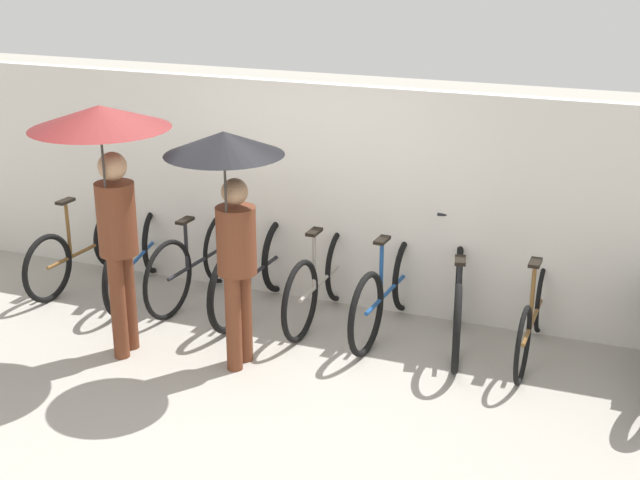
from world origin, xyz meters
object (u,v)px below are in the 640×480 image
parked_bicycle_0 (83,249)px  pedestrian_center (229,189)px  parked_bicycle_4 (322,280)px  pedestrian_leading (106,158)px  parked_bicycle_5 (388,290)px  parked_bicycle_7 (533,316)px  parked_bicycle_2 (198,261)px  parked_bicycle_3 (257,271)px  parked_bicycle_6 (458,302)px  parked_bicycle_1 (137,257)px

parked_bicycle_0 → pedestrian_center: (2.27, -1.13, 1.18)m
parked_bicycle_4 → pedestrian_leading: pedestrian_leading is taller
parked_bicycle_5 → parked_bicycle_7: (1.28, -0.02, -0.03)m
parked_bicycle_2 → parked_bicycle_7: 3.21m
parked_bicycle_3 → parked_bicycle_4: 0.64m
parked_bicycle_6 → parked_bicycle_4: bearing=75.0°
parked_bicycle_2 → parked_bicycle_5: parked_bicycle_2 is taller
parked_bicycle_6 → pedestrian_leading: bearing=104.5°
parked_bicycle_1 → parked_bicycle_6: bearing=-103.1°
parked_bicycle_2 → parked_bicycle_6: (2.57, -0.05, -0.01)m
parked_bicycle_1 → parked_bicycle_4: size_ratio=1.02×
parked_bicycle_0 → pedestrian_leading: 2.28m
parked_bicycle_6 → pedestrian_leading: 3.18m
parked_bicycle_4 → pedestrian_leading: bearing=137.5°
parked_bicycle_3 → parked_bicycle_1: bearing=93.3°
parked_bicycle_7 → parked_bicycle_0: bearing=90.4°
parked_bicycle_0 → parked_bicycle_4: (2.57, 0.06, 0.03)m
parked_bicycle_1 → parked_bicycle_7: size_ratio=1.04×
parked_bicycle_1 → parked_bicycle_6: 3.21m
parked_bicycle_3 → pedestrian_center: bearing=-161.6°
pedestrian_leading → parked_bicycle_5: bearing=-151.5°
parked_bicycle_1 → parked_bicycle_3: 1.29m
parked_bicycle_2 → pedestrian_center: (0.98, -1.19, 1.15)m
parked_bicycle_4 → parked_bicycle_6: parked_bicycle_6 is taller
parked_bicycle_0 → parked_bicycle_5: 3.21m
parked_bicycle_2 → parked_bicycle_3: 0.64m
parked_bicycle_4 → parked_bicycle_7: bearing=-90.1°
parked_bicycle_2 → parked_bicycle_7: size_ratio=1.03×
parked_bicycle_6 → pedestrian_leading: (-2.57, -1.29, 1.35)m
parked_bicycle_2 → parked_bicycle_7: (3.21, -0.03, -0.04)m
parked_bicycle_2 → parked_bicycle_3: bearing=-88.4°
parked_bicycle_1 → pedestrian_leading: bearing=-166.9°
parked_bicycle_5 → pedestrian_leading: bearing=128.0°
parked_bicycle_2 → parked_bicycle_7: bearing=-86.4°
parked_bicycle_2 → parked_bicycle_6: bearing=-87.1°
parked_bicycle_1 → pedestrian_leading: (0.64, -1.29, 1.37)m
parked_bicycle_4 → parked_bicycle_3: bearing=94.3°
parked_bicycle_1 → parked_bicycle_2: (0.64, 0.06, 0.03)m
parked_bicycle_0 → pedestrian_center: pedestrian_center is taller
parked_bicycle_7 → parked_bicycle_3: bearing=90.1°
parked_bicycle_0 → pedestrian_center: bearing=-113.2°
parked_bicycle_4 → pedestrian_leading: (-1.29, -1.36, 1.35)m
parked_bicycle_5 → pedestrian_center: bearing=144.6°
parked_bicycle_3 → pedestrian_center: 1.67m
parked_bicycle_3 → parked_bicycle_7: bearing=-88.0°
parked_bicycle_0 → parked_bicycle_5: parked_bicycle_0 is taller
parked_bicycle_2 → parked_bicycle_5: (1.93, -0.01, -0.01)m
parked_bicycle_0 → parked_bicycle_7: parked_bicycle_7 is taller
parked_bicycle_7 → parked_bicycle_6: bearing=92.4°
parked_bicycle_2 → parked_bicycle_3: parked_bicycle_3 is taller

